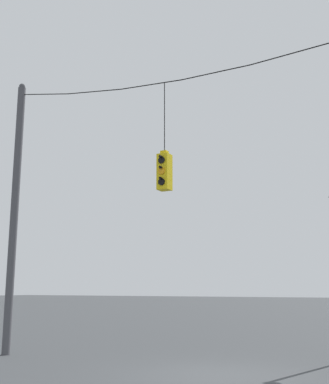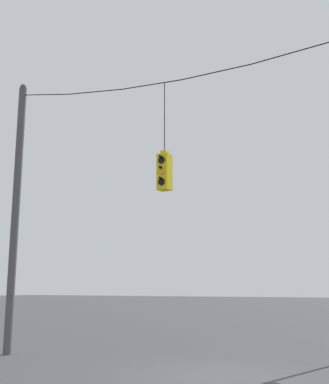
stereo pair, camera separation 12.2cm
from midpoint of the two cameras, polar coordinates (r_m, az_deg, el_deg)
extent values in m
plane|color=#383A3D|center=(12.42, 5.91, -20.82)|extent=(200.00, 200.00, 0.00)
cylinder|color=#4C4C51|center=(16.80, -17.58, -2.50)|extent=(0.26, 0.26, 8.97)
sphere|color=#4C4C51|center=(18.02, -16.70, 11.89)|extent=(0.21, 0.21, 0.21)
cylinder|color=black|center=(17.17, -14.27, 11.17)|extent=(2.07, 0.03, 0.41)
cylinder|color=black|center=(15.82, -8.61, 11.68)|extent=(2.07, 0.03, 0.28)
cylinder|color=black|center=(14.71, -1.94, 12.60)|extent=(2.07, 0.03, 0.16)
cylinder|color=black|center=(13.87, 5.74, 13.91)|extent=(2.07, 0.03, 0.03)
cylinder|color=black|center=(13.36, 14.30, 15.56)|extent=(2.07, 0.03, 0.16)
cube|color=yellow|center=(13.60, -0.26, 2.36)|extent=(0.34, 0.34, 1.04)
cube|color=yellow|center=(13.75, -0.25, 4.66)|extent=(0.19, 0.19, 0.10)
cylinder|color=black|center=(14.09, -0.25, 8.94)|extent=(0.02, 0.02, 2.08)
cylinder|color=black|center=(13.52, -0.62, 3.81)|extent=(0.20, 0.03, 0.20)
cylinder|color=black|center=(13.51, -0.71, 4.22)|extent=(0.07, 0.12, 0.07)
cylinder|color=orange|center=(13.44, -0.62, 2.53)|extent=(0.20, 0.03, 0.20)
cylinder|color=black|center=(13.43, -0.71, 2.94)|extent=(0.07, 0.12, 0.07)
cylinder|color=black|center=(13.37, -0.63, 1.23)|extent=(0.20, 0.03, 0.20)
cylinder|color=black|center=(13.35, -0.72, 1.65)|extent=(0.07, 0.12, 0.07)
camera|label=1|loc=(0.06, -90.26, 0.05)|focal=45.00mm
camera|label=2|loc=(0.06, 89.74, -0.05)|focal=45.00mm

